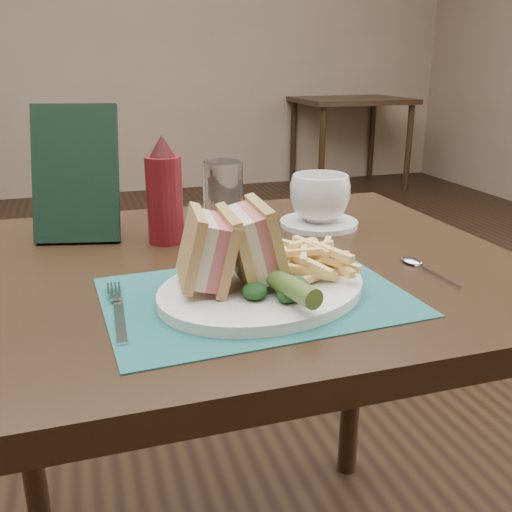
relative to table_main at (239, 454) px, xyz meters
The scene contains 18 objects.
floor 0.62m from the table_main, 90.00° to the left, with size 7.00×7.00×0.00m, color black.
wall_back 4.02m from the table_main, 90.00° to the left, with size 6.00×6.00×0.00m, color gray.
table_main is the anchor object (origin of this frame).
table_bg_right 4.16m from the table_main, 61.03° to the left, with size 0.90×0.75×0.75m, color black, non-canonical shape.
placemat 0.41m from the table_main, 96.21° to the right, with size 0.40×0.28×0.00m, color #1C5956.
plate 0.41m from the table_main, 92.11° to the right, with size 0.30×0.24×0.01m, color white, non-canonical shape.
sandwich_half_a 0.48m from the table_main, 125.89° to the right, with size 0.06×0.10×0.09m, color tan, non-canonical shape.
sandwich_half_b 0.47m from the table_main, 105.06° to the right, with size 0.06×0.11×0.10m, color tan, non-canonical shape.
kale_garnish 0.45m from the table_main, 90.17° to the right, with size 0.11×0.08×0.03m, color #133415, non-canonical shape.
pickle_spear 0.47m from the table_main, 88.69° to the right, with size 0.03×0.03×0.12m, color #436225.
fries_pile 0.44m from the table_main, 61.68° to the right, with size 0.18×0.20×0.05m, color #FCD57E, non-canonical shape.
fork 0.46m from the table_main, 142.41° to the right, with size 0.03×0.17×0.01m, color silver, non-canonical shape.
spoon 0.48m from the table_main, 28.09° to the right, with size 0.03×0.15×0.01m, color silver, non-canonical shape.
saucer 0.46m from the table_main, 35.28° to the left, with size 0.15×0.15×0.01m, color white.
coffee_cup 0.50m from the table_main, 35.28° to the left, with size 0.11×0.11×0.09m, color white.
drinking_glass 0.47m from the table_main, 82.57° to the left, with size 0.07×0.07×0.13m, color white.
ketchup_bottle 0.49m from the table_main, 124.86° to the left, with size 0.06×0.06×0.19m, color #590F15, non-canonical shape.
check_presenter 0.58m from the table_main, 139.33° to the left, with size 0.15×0.02×0.24m, color black.
Camera 1 is at (-0.23, -1.33, 1.05)m, focal length 40.00 mm.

